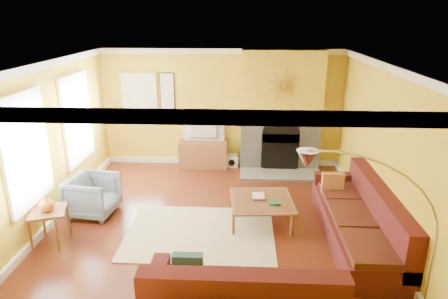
# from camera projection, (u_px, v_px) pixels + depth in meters

# --- Properties ---
(floor) EXTENTS (5.50, 6.00, 0.02)m
(floor) POSITION_uv_depth(u_px,v_px,m) (212.00, 225.00, 6.82)
(floor) COLOR maroon
(floor) RESTS_ON ground
(ceiling) EXTENTS (5.50, 6.00, 0.02)m
(ceiling) POSITION_uv_depth(u_px,v_px,m) (210.00, 64.00, 5.95)
(ceiling) COLOR white
(ceiling) RESTS_ON ground
(wall_back) EXTENTS (5.50, 0.02, 2.70)m
(wall_back) POSITION_uv_depth(u_px,v_px,m) (222.00, 108.00, 9.23)
(wall_back) COLOR gold
(wall_back) RESTS_ON ground
(wall_front) EXTENTS (5.50, 0.02, 2.70)m
(wall_front) POSITION_uv_depth(u_px,v_px,m) (184.00, 259.00, 3.54)
(wall_front) COLOR gold
(wall_front) RESTS_ON ground
(wall_left) EXTENTS (0.02, 6.00, 2.70)m
(wall_left) POSITION_uv_depth(u_px,v_px,m) (43.00, 147.00, 6.52)
(wall_left) COLOR gold
(wall_left) RESTS_ON ground
(wall_right) EXTENTS (0.02, 6.00, 2.70)m
(wall_right) POSITION_uv_depth(u_px,v_px,m) (387.00, 153.00, 6.25)
(wall_right) COLOR gold
(wall_right) RESTS_ON ground
(baseboard) EXTENTS (5.50, 6.00, 0.12)m
(baseboard) POSITION_uv_depth(u_px,v_px,m) (212.00, 222.00, 6.80)
(baseboard) COLOR white
(baseboard) RESTS_ON floor
(crown_molding) EXTENTS (5.50, 6.00, 0.12)m
(crown_molding) POSITION_uv_depth(u_px,v_px,m) (210.00, 69.00, 5.97)
(crown_molding) COLOR white
(crown_molding) RESTS_ON ceiling
(window_left_near) EXTENTS (0.06, 1.22, 1.72)m
(window_left_near) POSITION_uv_depth(u_px,v_px,m) (76.00, 119.00, 7.70)
(window_left_near) COLOR white
(window_left_near) RESTS_ON wall_left
(window_left_far) EXTENTS (0.06, 1.22, 1.72)m
(window_left_far) POSITION_uv_depth(u_px,v_px,m) (25.00, 151.00, 5.90)
(window_left_far) COLOR white
(window_left_far) RESTS_ON wall_left
(window_back) EXTENTS (0.82, 0.06, 1.22)m
(window_back) POSITION_uv_depth(u_px,v_px,m) (140.00, 99.00, 9.21)
(window_back) COLOR white
(window_back) RESTS_ON wall_back
(wall_art) EXTENTS (0.34, 0.04, 1.14)m
(wall_art) POSITION_uv_depth(u_px,v_px,m) (168.00, 97.00, 9.17)
(wall_art) COLOR white
(wall_art) RESTS_ON wall_back
(fireplace) EXTENTS (1.80, 0.40, 2.70)m
(fireplace) POSITION_uv_depth(u_px,v_px,m) (281.00, 111.00, 8.97)
(fireplace) COLOR gray
(fireplace) RESTS_ON floor
(mantel) EXTENTS (1.92, 0.22, 0.08)m
(mantel) POSITION_uv_depth(u_px,v_px,m) (282.00, 118.00, 8.77)
(mantel) COLOR white
(mantel) RESTS_ON fireplace
(hearth) EXTENTS (1.80, 0.70, 0.06)m
(hearth) POSITION_uv_depth(u_px,v_px,m) (281.00, 175.00, 8.87)
(hearth) COLOR gray
(hearth) RESTS_ON floor
(sunburst) EXTENTS (0.70, 0.04, 0.70)m
(sunburst) POSITION_uv_depth(u_px,v_px,m) (283.00, 86.00, 8.56)
(sunburst) COLOR olive
(sunburst) RESTS_ON fireplace
(rug) EXTENTS (2.40, 1.80, 0.02)m
(rug) POSITION_uv_depth(u_px,v_px,m) (200.00, 233.00, 6.56)
(rug) COLOR beige
(rug) RESTS_ON floor
(sectional_sofa) EXTENTS (3.32, 3.75, 0.90)m
(sectional_sofa) POSITION_uv_depth(u_px,v_px,m) (282.00, 228.00, 5.84)
(sectional_sofa) COLOR #541B1D
(sectional_sofa) RESTS_ON floor
(coffee_table) EXTENTS (1.13, 1.13, 0.41)m
(coffee_table) POSITION_uv_depth(u_px,v_px,m) (261.00, 210.00, 6.88)
(coffee_table) COLOR white
(coffee_table) RESTS_ON floor
(media_console) EXTENTS (1.12, 0.50, 0.61)m
(media_console) POSITION_uv_depth(u_px,v_px,m) (204.00, 154.00, 9.36)
(media_console) COLOR brown
(media_console) RESTS_ON floor
(tv) EXTENTS (0.96, 0.15, 0.55)m
(tv) POSITION_uv_depth(u_px,v_px,m) (203.00, 130.00, 9.17)
(tv) COLOR black
(tv) RESTS_ON media_console
(subwoofer) EXTENTS (0.28, 0.28, 0.28)m
(subwoofer) POSITION_uv_depth(u_px,v_px,m) (232.00, 161.00, 9.42)
(subwoofer) COLOR white
(subwoofer) RESTS_ON floor
(armchair) EXTENTS (0.89, 0.87, 0.72)m
(armchair) POSITION_uv_depth(u_px,v_px,m) (93.00, 196.00, 7.08)
(armchair) COLOR slate
(armchair) RESTS_ON floor
(side_table) EXTENTS (0.65, 0.65, 0.57)m
(side_table) POSITION_uv_depth(u_px,v_px,m) (50.00, 227.00, 6.18)
(side_table) COLOR brown
(side_table) RESTS_ON floor
(vase) EXTENTS (0.31, 0.31, 0.25)m
(vase) POSITION_uv_depth(u_px,v_px,m) (46.00, 203.00, 6.05)
(vase) COLOR orange
(vase) RESTS_ON side_table
(book) EXTENTS (0.21, 0.28, 0.03)m
(book) POSITION_uv_depth(u_px,v_px,m) (252.00, 196.00, 6.91)
(book) COLOR white
(book) RESTS_ON coffee_table
(arc_lamp) EXTENTS (1.41, 0.36, 2.22)m
(arc_lamp) POSITION_uv_depth(u_px,v_px,m) (372.00, 258.00, 3.98)
(arc_lamp) COLOR silver
(arc_lamp) RESTS_ON floor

